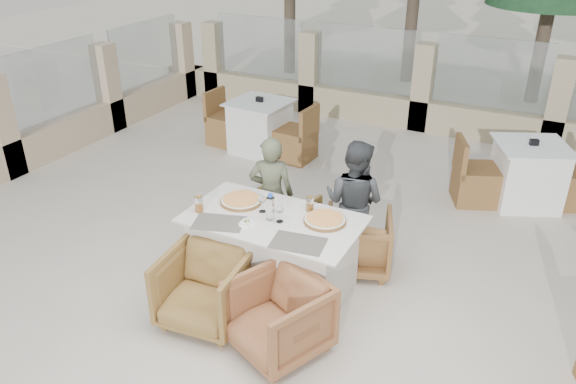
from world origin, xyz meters
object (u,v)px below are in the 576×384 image
at_px(armchair_near_right, 278,317).
at_px(armchair_far_left, 280,219).
at_px(wine_glass_centre, 262,203).
at_px(olive_dish, 247,223).
at_px(bg_table_a, 260,127).
at_px(armchair_far_right, 358,241).
at_px(wine_glass_near, 280,213).
at_px(beer_glass_right, 310,204).
at_px(bg_table_b, 527,174).
at_px(water_bottle, 270,207).
at_px(diner_right, 354,202).
at_px(armchair_near_left, 205,288).
at_px(pizza_left, 241,200).
at_px(diner_left, 271,195).
at_px(dining_table, 274,254).
at_px(beer_glass_left, 199,204).
at_px(pizza_right, 325,220).

bearing_deg(armchair_near_right, armchair_far_left, 141.11).
distance_m(wine_glass_centre, olive_dish, 0.28).
bearing_deg(armchair_near_right, bg_table_a, 145.47).
distance_m(armchair_far_right, bg_table_a, 3.25).
relative_size(wine_glass_centre, wine_glass_near, 1.00).
relative_size(armchair_far_right, bg_table_a, 0.40).
distance_m(beer_glass_right, olive_dish, 0.63).
bearing_deg(bg_table_a, bg_table_b, 4.32).
bearing_deg(water_bottle, diner_right, 60.22).
bearing_deg(water_bottle, armchair_near_left, -115.13).
bearing_deg(beer_glass_right, pizza_left, -166.94).
bearing_deg(diner_left, dining_table, 99.15).
bearing_deg(beer_glass_left, wine_glass_near, 12.55).
bearing_deg(water_bottle, bg_table_b, 56.85).
bearing_deg(beer_glass_right, armchair_near_left, -119.85).
height_order(armchair_far_right, bg_table_a, bg_table_a).
bearing_deg(pizza_left, bg_table_a, 116.27).
xyz_separation_m(wine_glass_near, beer_glass_right, (0.15, 0.31, -0.02)).
xyz_separation_m(armchair_near_left, diner_left, (-0.05, 1.31, 0.30)).
xyz_separation_m(pizza_left, pizza_right, (0.86, 0.02, -0.00)).
bearing_deg(armchair_far_left, armchair_near_left, 103.91).
distance_m(armchair_far_left, armchair_near_left, 1.41).
distance_m(armchair_near_left, armchair_near_right, 0.74).
bearing_deg(wine_glass_centre, wine_glass_near, -21.85).
bearing_deg(diner_right, armchair_far_right, 136.27).
bearing_deg(olive_dish, armchair_far_left, 99.53).
height_order(olive_dish, armchair_near_left, olive_dish).
height_order(olive_dish, armchair_near_right, olive_dish).
xyz_separation_m(pizza_left, diner_right, (0.89, 0.69, -0.14)).
bearing_deg(armchair_near_left, water_bottle, 59.08).
xyz_separation_m(water_bottle, beer_glass_right, (0.25, 0.31, -0.06)).
bearing_deg(pizza_right, armchair_far_left, 142.51).
bearing_deg(beer_glass_left, diner_right, 41.58).
xyz_separation_m(beer_glass_right, armchair_far_left, (-0.55, 0.45, -0.54)).
distance_m(wine_glass_near, diner_left, 0.83).
bearing_deg(bg_table_a, armchair_near_right, -54.72).
bearing_deg(olive_dish, armchair_near_left, -108.84).
relative_size(water_bottle, olive_dish, 2.39).
distance_m(dining_table, armchair_far_right, 0.91).
height_order(beer_glass_left, beer_glass_right, beer_glass_left).
bearing_deg(diner_right, bg_table_a, -37.60).
xyz_separation_m(wine_glass_near, armchair_far_right, (0.50, 0.72, -0.56)).
bearing_deg(diner_left, wine_glass_centre, 90.09).
bearing_deg(armchair_near_right, diner_left, 144.39).
xyz_separation_m(pizza_right, olive_dish, (-0.60, -0.36, -0.00)).
relative_size(beer_glass_right, bg_table_b, 0.09).
bearing_deg(water_bottle, wine_glass_centre, 146.12).
distance_m(wine_glass_centre, bg_table_a, 3.32).
bearing_deg(pizza_left, water_bottle, -21.27).
relative_size(beer_glass_left, armchair_far_left, 0.23).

